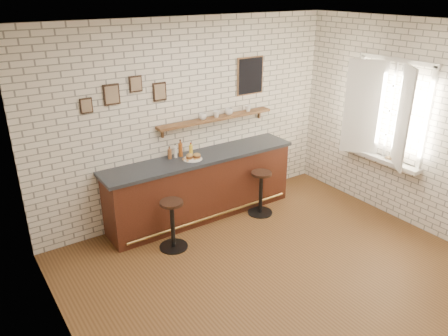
{
  "coord_description": "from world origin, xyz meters",
  "views": [
    {
      "loc": [
        -3.14,
        -3.58,
        3.4
      ],
      "look_at": [
        -0.13,
        0.9,
        1.12
      ],
      "focal_mm": 35.0,
      "sensor_mm": 36.0,
      "label": 1
    }
  ],
  "objects_px": {
    "ciabatta_sandwich": "(193,156)",
    "bitters_bottle_amber": "(181,150)",
    "book_upper": "(391,159)",
    "shelf_cup_d": "(248,108)",
    "book_lower": "(391,160)",
    "bar_stool_left": "(173,223)",
    "shelf_cup_b": "(216,114)",
    "bitters_bottle_white": "(175,152)",
    "condiment_bottle_yellow": "(191,149)",
    "bitters_bottle_brown": "(170,154)",
    "shelf_cup_a": "(203,117)",
    "sandwich_plate": "(193,159)",
    "bar_stool_right": "(261,191)",
    "shelf_cup_c": "(229,112)",
    "bar_counter": "(202,186)"
  },
  "relations": [
    {
      "from": "bitters_bottle_brown",
      "to": "shelf_cup_b",
      "type": "distance_m",
      "value": 0.97
    },
    {
      "from": "ciabatta_sandwich",
      "to": "bitters_bottle_white",
      "type": "relative_size",
      "value": 1.16
    },
    {
      "from": "shelf_cup_b",
      "to": "book_upper",
      "type": "bearing_deg",
      "value": -109.69
    },
    {
      "from": "bitters_bottle_brown",
      "to": "book_lower",
      "type": "xyz_separation_m",
      "value": [
        2.83,
        -1.76,
        -0.15
      ]
    },
    {
      "from": "book_lower",
      "to": "book_upper",
      "type": "distance_m",
      "value": 0.02
    },
    {
      "from": "bitters_bottle_brown",
      "to": "shelf_cup_d",
      "type": "xyz_separation_m",
      "value": [
        1.46,
        0.04,
        0.46
      ]
    },
    {
      "from": "ciabatta_sandwich",
      "to": "bitters_bottle_brown",
      "type": "distance_m",
      "value": 0.35
    },
    {
      "from": "shelf_cup_b",
      "to": "book_lower",
      "type": "bearing_deg",
      "value": -109.74
    },
    {
      "from": "shelf_cup_d",
      "to": "book_lower",
      "type": "relative_size",
      "value": 0.41
    },
    {
      "from": "sandwich_plate",
      "to": "shelf_cup_b",
      "type": "bearing_deg",
      "value": 23.11
    },
    {
      "from": "bitters_bottle_amber",
      "to": "book_upper",
      "type": "relative_size",
      "value": 1.23
    },
    {
      "from": "shelf_cup_a",
      "to": "book_upper",
      "type": "relative_size",
      "value": 0.57
    },
    {
      "from": "bar_stool_left",
      "to": "shelf_cup_b",
      "type": "xyz_separation_m",
      "value": [
        1.23,
        0.77,
        1.17
      ]
    },
    {
      "from": "book_upper",
      "to": "bar_stool_left",
      "type": "bearing_deg",
      "value": -168.13
    },
    {
      "from": "sandwich_plate",
      "to": "bitters_bottle_white",
      "type": "height_order",
      "value": "bitters_bottle_white"
    },
    {
      "from": "ciabatta_sandwich",
      "to": "bitters_bottle_brown",
      "type": "bearing_deg",
      "value": 143.26
    },
    {
      "from": "sandwich_plate",
      "to": "shelf_cup_d",
      "type": "relative_size",
      "value": 2.8
    },
    {
      "from": "condiment_bottle_yellow",
      "to": "book_upper",
      "type": "height_order",
      "value": "condiment_bottle_yellow"
    },
    {
      "from": "bitters_bottle_white",
      "to": "condiment_bottle_yellow",
      "type": "height_order",
      "value": "bitters_bottle_white"
    },
    {
      "from": "bar_counter",
      "to": "bitters_bottle_amber",
      "type": "bearing_deg",
      "value": 148.2
    },
    {
      "from": "bitters_bottle_amber",
      "to": "shelf_cup_d",
      "type": "height_order",
      "value": "shelf_cup_d"
    },
    {
      "from": "bitters_bottle_amber",
      "to": "bar_stool_right",
      "type": "height_order",
      "value": "bitters_bottle_amber"
    },
    {
      "from": "condiment_bottle_yellow",
      "to": "book_lower",
      "type": "height_order",
      "value": "condiment_bottle_yellow"
    },
    {
      "from": "ciabatta_sandwich",
      "to": "bitters_bottle_amber",
      "type": "xyz_separation_m",
      "value": [
        -0.09,
        0.21,
        0.06
      ]
    },
    {
      "from": "ciabatta_sandwich",
      "to": "bar_stool_left",
      "type": "height_order",
      "value": "ciabatta_sandwich"
    },
    {
      "from": "bar_stool_right",
      "to": "shelf_cup_b",
      "type": "distance_m",
      "value": 1.4
    },
    {
      "from": "condiment_bottle_yellow",
      "to": "shelf_cup_d",
      "type": "relative_size",
      "value": 1.79
    },
    {
      "from": "bar_stool_right",
      "to": "shelf_cup_c",
      "type": "relative_size",
      "value": 5.56
    },
    {
      "from": "bar_counter",
      "to": "ciabatta_sandwich",
      "type": "distance_m",
      "value": 0.58
    },
    {
      "from": "bar_stool_left",
      "to": "shelf_cup_b",
      "type": "relative_size",
      "value": 6.7
    },
    {
      "from": "bar_counter",
      "to": "bitters_bottle_amber",
      "type": "relative_size",
      "value": 11.78
    },
    {
      "from": "sandwich_plate",
      "to": "bitters_bottle_white",
      "type": "bearing_deg",
      "value": 129.59
    },
    {
      "from": "bar_counter",
      "to": "shelf_cup_c",
      "type": "distance_m",
      "value": 1.25
    },
    {
      "from": "shelf_cup_b",
      "to": "shelf_cup_d",
      "type": "distance_m",
      "value": 0.61
    },
    {
      "from": "bitters_bottle_brown",
      "to": "shelf_cup_d",
      "type": "height_order",
      "value": "shelf_cup_d"
    },
    {
      "from": "bitters_bottle_white",
      "to": "bar_stool_left",
      "type": "distance_m",
      "value": 1.12
    },
    {
      "from": "sandwich_plate",
      "to": "bar_counter",
      "type": "bearing_deg",
      "value": 16.02
    },
    {
      "from": "bitters_bottle_brown",
      "to": "book_upper",
      "type": "xyz_separation_m",
      "value": [
        2.83,
        -1.76,
        -0.13
      ]
    },
    {
      "from": "sandwich_plate",
      "to": "book_lower",
      "type": "relative_size",
      "value": 1.15
    },
    {
      "from": "condiment_bottle_yellow",
      "to": "book_upper",
      "type": "distance_m",
      "value": 3.04
    },
    {
      "from": "shelf_cup_b",
      "to": "book_lower",
      "type": "height_order",
      "value": "shelf_cup_b"
    },
    {
      "from": "ciabatta_sandwich",
      "to": "shelf_cup_d",
      "type": "bearing_deg",
      "value": 11.91
    },
    {
      "from": "shelf_cup_d",
      "to": "book_lower",
      "type": "bearing_deg",
      "value": -50.12
    },
    {
      "from": "book_lower",
      "to": "bar_stool_right",
      "type": "bearing_deg",
      "value": 144.47
    },
    {
      "from": "bitters_bottle_brown",
      "to": "condiment_bottle_yellow",
      "type": "relative_size",
      "value": 1.08
    },
    {
      "from": "shelf_cup_d",
      "to": "shelf_cup_a",
      "type": "bearing_deg",
      "value": -177.3
    },
    {
      "from": "condiment_bottle_yellow",
      "to": "book_upper",
      "type": "bearing_deg",
      "value": -35.44
    },
    {
      "from": "ciabatta_sandwich",
      "to": "bitters_bottle_amber",
      "type": "height_order",
      "value": "bitters_bottle_amber"
    },
    {
      "from": "bar_counter",
      "to": "shelf_cup_c",
      "type": "xyz_separation_m",
      "value": [
        0.65,
        0.2,
        1.04
      ]
    },
    {
      "from": "shelf_cup_a",
      "to": "shelf_cup_c",
      "type": "height_order",
      "value": "shelf_cup_c"
    }
  ]
}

